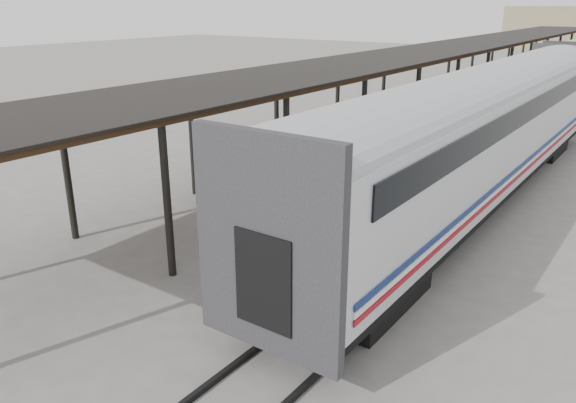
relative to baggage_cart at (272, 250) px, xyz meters
The scene contains 8 objects.
ground 1.02m from the baggage_cart, 147.66° to the left, with size 160.00×160.00×0.00m, color slate.
canopy 24.98m from the baggage_cart, 99.45° to the left, with size 4.90×64.30×4.15m.
building_left 83.14m from the baggage_cart, 97.37° to the left, with size 12.00×8.00×6.00m, color tan.
baggage_cart is the anchor object (origin of this frame).
suitcase_stack 0.53m from the baggage_cart, 115.55° to the left, with size 1.17×1.23×0.56m.
luggage_tug 17.23m from the baggage_cart, 102.46° to the left, with size 1.03×1.53×1.28m.
porter 1.27m from the baggage_cart, 68.96° to the right, with size 0.62×0.41×1.71m, color navy.
pedestrian 16.85m from the baggage_cart, 104.43° to the left, with size 0.90×0.37×1.54m, color black.
Camera 1 is at (8.55, -10.79, 6.59)m, focal length 35.00 mm.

